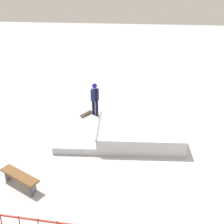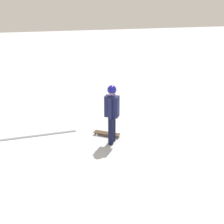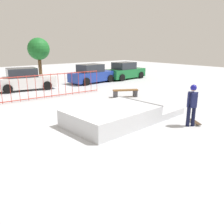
# 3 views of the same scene
# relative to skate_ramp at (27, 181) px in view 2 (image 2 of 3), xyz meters

# --- Properties ---
(skate_ramp) EXTENTS (5.53, 2.89, 0.74)m
(skate_ramp) POSITION_rel_skate_ramp_xyz_m (0.00, 0.00, 0.00)
(skate_ramp) COLOR silver
(skate_ramp) RESTS_ON ground
(skater) EXTENTS (0.39, 0.44, 1.73)m
(skater) POSITION_rel_skate_ramp_xyz_m (1.85, -2.30, 0.69)
(skater) COLOR black
(skater) RESTS_ON ground
(skateboard) EXTENTS (0.60, 0.78, 0.09)m
(skateboard) POSITION_rel_skate_ramp_xyz_m (2.30, -2.25, -0.24)
(skateboard) COLOR #3F2D1E
(skateboard) RESTS_ON ground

